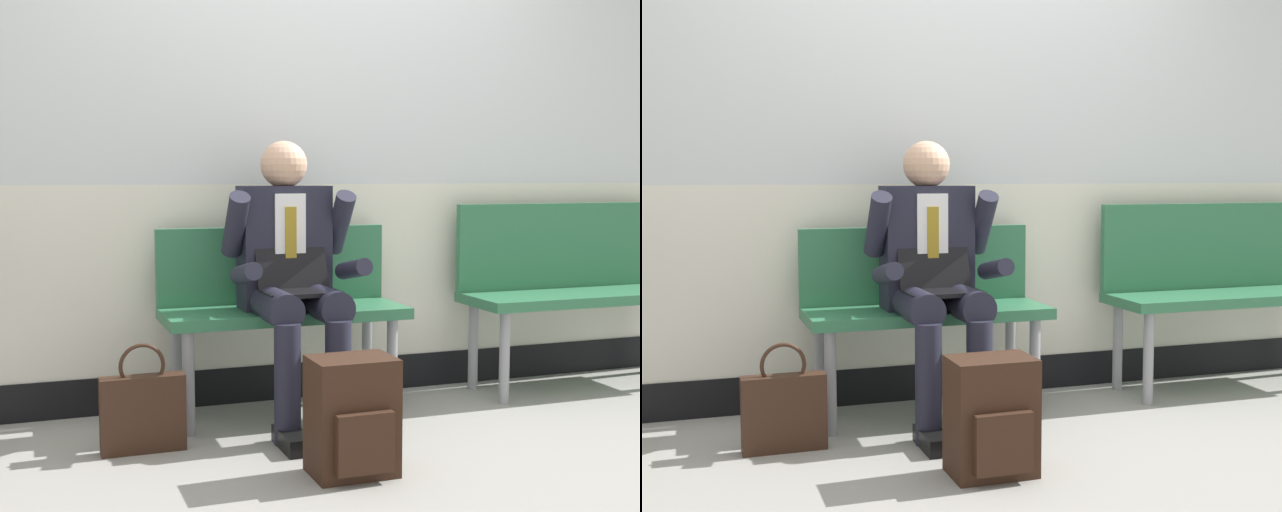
# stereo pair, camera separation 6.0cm
# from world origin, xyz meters

# --- Properties ---
(ground_plane) EXTENTS (18.00, 18.00, 0.00)m
(ground_plane) POSITION_xyz_m (0.00, 0.00, 0.00)
(ground_plane) COLOR gray
(station_wall) EXTENTS (6.47, 0.14, 2.78)m
(station_wall) POSITION_xyz_m (0.00, 0.61, 1.38)
(station_wall) COLOR silver
(station_wall) RESTS_ON ground
(bench_with_person) EXTENTS (1.10, 0.42, 0.86)m
(bench_with_person) POSITION_xyz_m (-0.20, 0.33, 0.52)
(bench_with_person) COLOR #2D6B47
(bench_with_person) RESTS_ON ground
(bench_empty) EXTENTS (1.27, 0.42, 0.95)m
(bench_empty) POSITION_xyz_m (1.41, 0.34, 0.56)
(bench_empty) COLOR #2D6B47
(bench_empty) RESTS_ON ground
(person_seated) EXTENTS (0.57, 0.70, 1.25)m
(person_seated) POSITION_xyz_m (-0.20, 0.13, 0.67)
(person_seated) COLOR #1E1E2D
(person_seated) RESTS_ON ground
(backpack) EXTENTS (0.31, 0.26, 0.44)m
(backpack) POSITION_xyz_m (-0.19, -0.56, 0.21)
(backpack) COLOR #331E14
(backpack) RESTS_ON ground
(handbag) EXTENTS (0.33, 0.09, 0.44)m
(handbag) POSITION_xyz_m (-0.88, -0.04, 0.16)
(handbag) COLOR #331E14
(handbag) RESTS_ON ground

